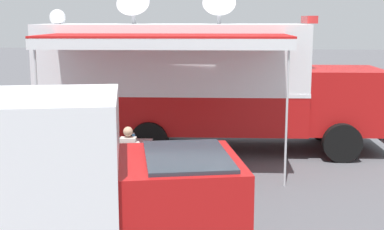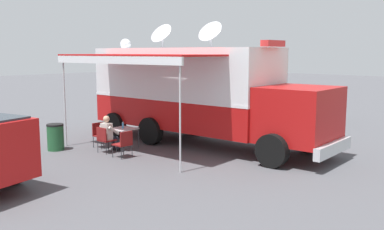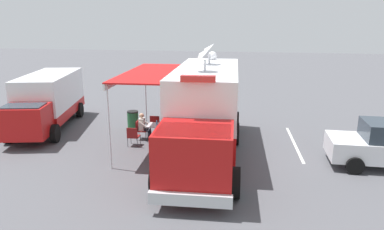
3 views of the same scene
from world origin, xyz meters
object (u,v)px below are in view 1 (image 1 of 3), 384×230
Objects in this scene: water_bottle at (134,138)px; folding_chair_at_table at (128,160)px; car_behind_truck at (219,87)px; trash_bin at (45,171)px; command_truck at (200,81)px; seated_responder at (129,151)px; folding_chair_beside_table at (96,154)px; folding_table at (134,144)px; folding_chair_spare_by_truck at (173,161)px.

folding_chair_at_table is at bearing 2.51° from water_bottle.
trash_bin is at bearing -15.68° from car_behind_truck.
command_truck is 7.69× the size of seated_responder.
car_behind_truck is at bearing 166.21° from folding_chair_beside_table.
folding_chair_at_table is 10.33m from car_behind_truck.
folding_table is at bearing 112.98° from folding_chair_beside_table.
command_truck is 11.05× the size of folding_chair_at_table.
folding_chair_at_table is 0.97m from folding_chair_beside_table.
car_behind_truck reaches higher than seated_responder.
water_bottle reaches higher than folding_chair_at_table.
trash_bin reaches higher than folding_chair_beside_table.
command_truck is 2.29× the size of car_behind_truck.
water_bottle reaches higher than trash_bin.
folding_table is at bearing 137.24° from trash_bin.
trash_bin is (4.13, -2.94, -1.49)m from command_truck.
command_truck is at bearing 150.68° from folding_table.
folding_chair_beside_table is at bearing -13.79° from car_behind_truck.
water_bottle is at bearing -117.92° from folding_table.
seated_responder is at bearing -176.79° from folding_chair_at_table.
water_bottle is at bearing 137.79° from trash_bin.
folding_chair_at_table is at bearing -8.54° from car_behind_truck.
car_behind_truck is at bearing 177.11° from folding_chair_spare_by_truck.
car_behind_truck is at bearing 164.32° from trash_bin.
folding_chair_spare_by_truck is 0.70× the size of seated_responder.
car_behind_truck reaches higher than folding_chair_beside_table.
command_truck reaches higher than car_behind_truck.
trash_bin is at bearing -28.32° from folding_chair_beside_table.
car_behind_truck is at bearing 170.66° from folding_table.
folding_table is 0.97× the size of folding_chair_beside_table.
command_truck is 3.84m from folding_chair_beside_table.
folding_chair_at_table is at bearing 63.07° from folding_chair_beside_table.
trash_bin is 11.55m from car_behind_truck.
folding_chair_spare_by_truck is 10.21m from car_behind_truck.
command_truck is 10.56× the size of trash_bin.
command_truck reaches higher than water_bottle.
seated_responder reaches higher than folding_table.
command_truck is at bearing 144.59° from trash_bin.
trash_bin reaches higher than folding_chair_at_table.
car_behind_truck is (-9.77, 2.40, 0.37)m from folding_chair_beside_table.
folding_chair_at_table is at bearing -88.92° from folding_chair_spare_by_truck.
folding_chair_at_table is at bearing 1.10° from folding_table.
folding_chair_at_table is at bearing -22.68° from command_truck.
car_behind_truck reaches higher than water_bottle.
seated_responder reaches higher than folding_chair_spare_by_truck.
water_bottle is 0.96m from folding_chair_beside_table.
seated_responder is at bearing -24.10° from command_truck.
water_bottle reaches higher than folding_chair_beside_table.
folding_chair_spare_by_truck is 1.05m from seated_responder.
trash_bin is 0.22× the size of car_behind_truck.
folding_chair_at_table is 0.23m from seated_responder.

